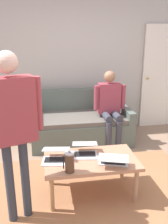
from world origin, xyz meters
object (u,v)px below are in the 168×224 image
at_px(laptop_right, 56,157).
at_px(person_seated, 110,104).
at_px(couch, 80,124).
at_px(coffee_table, 91,163).
at_px(laptop_left, 113,160).
at_px(person_standing, 12,119).
at_px(laptop_center, 85,151).
at_px(french_press, 70,162).
at_px(interior_door, 162,77).

distance_m(laptop_right, person_seated, 1.68).
bearing_deg(laptop_right, couch, -108.57).
height_order(coffee_table, laptop_right, laptop_right).
xyz_separation_m(laptop_left, person_standing, (1.05, 0.14, 0.61)).
distance_m(laptop_center, french_press, 0.43).
bearing_deg(laptop_center, couch, -96.48).
xyz_separation_m(couch, coffee_table, (0.11, 1.59, 0.11)).
relative_size(laptop_left, person_standing, 0.23).
bearing_deg(laptop_right, interior_door, -137.70).
height_order(interior_door, laptop_center, interior_door).
distance_m(coffee_table, person_seated, 1.52).
distance_m(laptop_left, french_press, 0.52).
distance_m(interior_door, couch, 1.96).
bearing_deg(coffee_table, laptop_center, -65.86).
xyz_separation_m(laptop_left, french_press, (0.51, 0.08, 0.07)).
distance_m(coffee_table, french_press, 0.40).
height_order(interior_door, person_standing, interior_door).
bearing_deg(laptop_right, coffee_table, 175.58).
xyz_separation_m(french_press, person_standing, (0.54, 0.06, 0.54)).
bearing_deg(interior_door, laptop_right, 42.30).
height_order(person_standing, person_seated, person_standing).
relative_size(person_standing, person_seated, 1.36).
relative_size(laptop_right, person_standing, 0.21).
height_order(french_press, person_seated, person_seated).
bearing_deg(couch, interior_door, -163.68).
distance_m(laptop_center, person_seated, 1.42).
bearing_deg(person_seated, coffee_table, 66.44).
distance_m(couch, coffee_table, 1.60).
height_order(coffee_table, laptop_center, laptop_center).
bearing_deg(french_press, couch, -102.13).
height_order(couch, french_press, couch).
height_order(coffee_table, person_seated, person_seated).
relative_size(interior_door, laptop_right, 5.74).
bearing_deg(coffee_table, person_seated, -113.56).
relative_size(interior_door, person_seated, 1.60).
distance_m(coffee_table, laptop_right, 0.42).
xyz_separation_m(couch, laptop_center, (0.17, 1.47, 0.21)).
bearing_deg(interior_door, person_seated, 30.20).
height_order(coffee_table, laptop_left, laptop_left).
height_order(laptop_left, person_seated, person_seated).
bearing_deg(french_press, coffee_table, -139.26).
height_order(interior_door, french_press, interior_door).
bearing_deg(person_standing, laptop_right, -141.42).
xyz_separation_m(couch, laptop_left, (-0.11, 1.74, 0.20)).
distance_m(interior_door, laptop_center, 2.80).
relative_size(couch, person_seated, 1.34).
xyz_separation_m(laptop_left, laptop_center, (0.28, -0.27, 0.00)).
relative_size(laptop_center, laptop_right, 0.98).
xyz_separation_m(coffee_table, laptop_left, (-0.23, 0.16, 0.09)).
bearing_deg(person_seated, laptop_right, 52.99).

